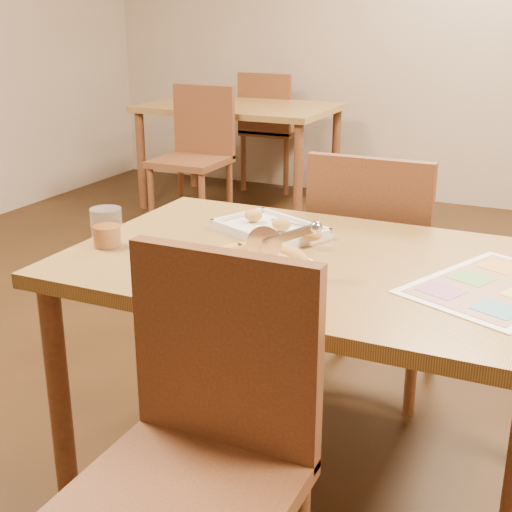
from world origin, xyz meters
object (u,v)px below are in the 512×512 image
at_px(chair_near, 205,421).
at_px(chair_far, 373,248).
at_px(bg_chair_near, 197,141).
at_px(plate, 256,272).
at_px(pizza, 257,264).
at_px(glass_tumbler, 107,230).
at_px(bg_table, 240,117).
at_px(pizza_cutter, 281,238).
at_px(dining_table, 312,289).
at_px(appetizer_tray, 272,229).
at_px(bg_chair_far, 269,117).
at_px(menu, 498,287).

height_order(chair_near, chair_far, same).
distance_m(chair_near, bg_chair_near, 3.22).
distance_m(plate, pizza, 0.02).
distance_m(plate, glass_tumbler, 0.48).
height_order(chair_far, glass_tumbler, chair_far).
height_order(bg_table, pizza_cutter, pizza_cutter).
bearing_deg(glass_tumbler, plate, -3.80).
bearing_deg(chair_near, dining_table, 90.00).
height_order(dining_table, bg_chair_near, bg_chair_near).
bearing_deg(appetizer_tray, bg_chair_far, 114.19).
relative_size(dining_table, chair_far, 2.77).
distance_m(bg_table, menu, 3.49).
relative_size(bg_table, pizza_cutter, 7.64).
xyz_separation_m(plate, appetizer_tray, (-0.10, 0.33, 0.01)).
bearing_deg(glass_tumbler, pizza, -3.90).
relative_size(bg_chair_far, plate, 1.48).
bearing_deg(bg_table, pizza_cutter, -61.97).
relative_size(bg_chair_near, menu, 1.08).
relative_size(chair_far, bg_chair_far, 1.00).
relative_size(dining_table, bg_table, 1.00).
bearing_deg(pizza_cutter, plate, -166.12).
bearing_deg(chair_far, dining_table, 90.00).
height_order(appetizer_tray, menu, appetizer_tray).
xyz_separation_m(chair_far, bg_chair_far, (-1.60, 2.70, 0.00)).
height_order(appetizer_tray, glass_tumbler, glass_tumbler).
bearing_deg(bg_chair_near, pizza, -57.42).
xyz_separation_m(bg_table, glass_tumbler, (1.04, -2.94, 0.13)).
height_order(pizza, pizza_cutter, pizza_cutter).
height_order(pizza, appetizer_tray, appetizer_tray).
bearing_deg(pizza_cutter, pizza, -163.97).
height_order(plate, appetizer_tray, appetizer_tray).
distance_m(dining_table, bg_table, 3.22).
bearing_deg(chair_far, glass_tumbler, 52.94).
bearing_deg(glass_tumbler, chair_far, 52.94).
relative_size(chair_far, glass_tumbler, 4.31).
height_order(pizza_cutter, menu, pizza_cutter).
xyz_separation_m(bg_chair_far, glass_tumbler, (1.04, -3.44, 0.20)).
xyz_separation_m(chair_near, bg_chair_near, (-1.60, 2.80, 0.00)).
height_order(dining_table, pizza, pizza).
distance_m(plate, appetizer_tray, 0.34).
xyz_separation_m(appetizer_tray, glass_tumbler, (-0.37, -0.30, 0.03)).
distance_m(bg_table, pizza, 3.34).
bearing_deg(pizza_cutter, dining_table, 58.96).
bearing_deg(bg_chair_far, glass_tumbler, 106.80).
distance_m(bg_chair_near, plate, 2.82).
bearing_deg(appetizer_tray, bg_table, 118.12).
xyz_separation_m(dining_table, appetizer_tray, (-0.19, 0.15, 0.10)).
height_order(plate, pizza_cutter, pizza_cutter).
bearing_deg(glass_tumbler, bg_table, 109.46).
relative_size(dining_table, bg_chair_far, 2.77).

